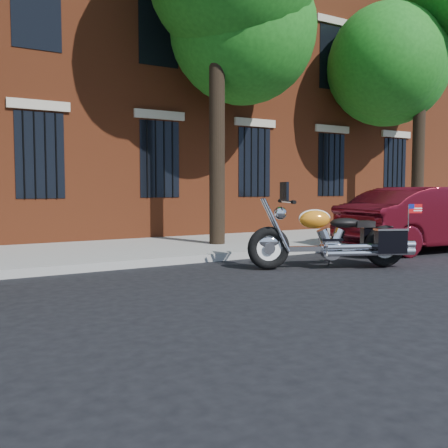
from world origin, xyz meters
TOP-DOWN VIEW (x-y plane):
  - ground at (0.00, 0.00)m, footprint 120.00×120.00m
  - curb at (0.00, 1.38)m, footprint 40.00×0.16m
  - sidewalk at (0.00, 3.26)m, footprint 40.00×3.60m
  - building at (0.00, 10.06)m, footprint 26.00×10.08m
  - tree_right at (7.42, 2.96)m, footprint 4.12×3.92m
  - motorcycle at (0.98, -0.53)m, footprint 2.76×1.64m
  - car_maroon at (4.65, 0.33)m, footprint 4.55×1.88m

SIDE VIEW (x-z plane):
  - ground at x=0.00m, z-range 0.00..0.00m
  - curb at x=0.00m, z-range 0.00..0.15m
  - sidewalk at x=0.00m, z-range 0.00..0.15m
  - motorcycle at x=0.98m, z-range -0.25..1.29m
  - car_maroon at x=4.65m, z-range 0.00..1.47m
  - building at x=0.00m, z-range 0.00..12.00m
  - tree_right at x=7.42m, z-range 1.91..10.45m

